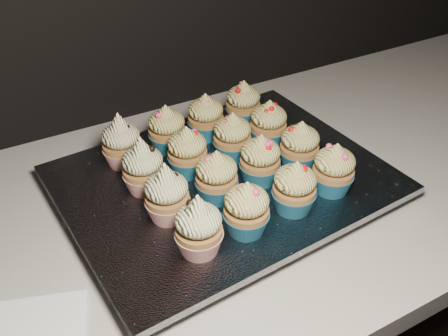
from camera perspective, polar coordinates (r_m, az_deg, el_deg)
name	(u,v)px	position (r m, az deg, el deg)	size (l,w,h in m)	color
cabinet	(289,326)	(1.22, 7.42, -17.49)	(2.40, 0.60, 0.86)	black
worktop	(308,171)	(0.90, 9.61, -0.29)	(2.44, 0.64, 0.04)	beige
baking_tray	(224,188)	(0.80, 0.00, -2.25)	(0.45, 0.34, 0.02)	black
foil_lining	(224,179)	(0.79, 0.00, -1.29)	(0.49, 0.38, 0.01)	silver
cupcake_0	(199,228)	(0.64, -2.91, -6.82)	(0.06, 0.06, 0.10)	#A61C17
cupcake_1	(246,209)	(0.67, 2.59, -4.75)	(0.06, 0.06, 0.08)	#1B6183
cupcake_2	(294,188)	(0.71, 8.06, -2.29)	(0.06, 0.06, 0.08)	#1B6183
cupcake_3	(334,170)	(0.75, 12.42, -0.18)	(0.06, 0.06, 0.08)	#1B6183
cupcake_4	(167,195)	(0.69, -6.54, -3.07)	(0.06, 0.06, 0.10)	#A61C17
cupcake_5	(217,177)	(0.72, -0.85, -1.06)	(0.06, 0.06, 0.08)	#1B6183
cupcake_6	(260,160)	(0.76, 4.15, 0.91)	(0.06, 0.06, 0.08)	#1B6183
cupcake_7	(300,146)	(0.79, 8.63, 2.46)	(0.06, 0.06, 0.08)	#1B6183
cupcake_8	(143,168)	(0.75, -9.22, 0.03)	(0.06, 0.06, 0.10)	#A61C17
cupcake_9	(187,152)	(0.77, -4.20, 1.82)	(0.06, 0.06, 0.08)	#1B6183
cupcake_10	(232,137)	(0.81, 0.97, 3.53)	(0.06, 0.06, 0.08)	#1B6183
cupcake_11	(268,124)	(0.85, 5.10, 4.99)	(0.06, 0.06, 0.08)	#1B6183
cupcake_12	(122,143)	(0.81, -11.63, 2.86)	(0.06, 0.06, 0.10)	#A61C17
cupcake_13	(167,130)	(0.83, -6.53, 4.38)	(0.06, 0.06, 0.08)	#1B6183
cupcake_14	(206,117)	(0.86, -2.09, 5.79)	(0.06, 0.06, 0.08)	#1B6183
cupcake_15	(243,104)	(0.90, 2.21, 7.32)	(0.06, 0.06, 0.08)	#1B6183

